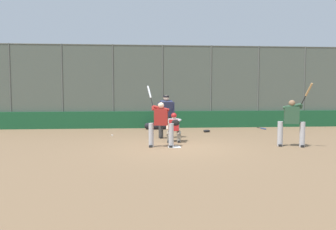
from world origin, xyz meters
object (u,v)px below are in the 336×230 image
object	(u,v)px
batter_at_plate	(161,123)
spare_bat_near_backstop	(263,128)
baseball_loose	(112,135)
fielding_glove_on_dirt	(206,131)
umpire_home	(166,115)
catcher_behind_plate	(174,127)
batter_on_deck	(292,121)
equipment_bag_dugout_side	(156,126)

from	to	relation	value
batter_at_plate	spare_bat_near_backstop	distance (m)	7.56
baseball_loose	fielding_glove_on_dirt	bearing A→B (deg)	-166.63
umpire_home	baseball_loose	world-z (taller)	umpire_home
catcher_behind_plate	baseball_loose	distance (m)	3.14
catcher_behind_plate	fielding_glove_on_dirt	distance (m)	3.42
batter_on_deck	equipment_bag_dugout_side	bearing A→B (deg)	146.01
spare_bat_near_backstop	baseball_loose	xyz separation A→B (m)	(7.50, 2.09, 0.00)
batter_at_plate	umpire_home	distance (m)	2.19
baseball_loose	equipment_bag_dugout_side	size ratio (longest dim) A/B	0.06
spare_bat_near_backstop	umpire_home	bearing A→B (deg)	-72.54
umpire_home	equipment_bag_dugout_side	size ratio (longest dim) A/B	1.46
spare_bat_near_backstop	equipment_bag_dugout_side	bearing A→B (deg)	-104.91
umpire_home	fielding_glove_on_dirt	world-z (taller)	umpire_home
fielding_glove_on_dirt	batter_on_deck	bearing A→B (deg)	116.90
baseball_loose	batter_at_plate	bearing A→B (deg)	123.20
umpire_home	batter_on_deck	size ratio (longest dim) A/B	0.80
catcher_behind_plate	equipment_bag_dugout_side	xyz separation A→B (m)	(0.48, -4.21, -0.41)
spare_bat_near_backstop	fielding_glove_on_dirt	bearing A→B (deg)	-83.02
baseball_loose	equipment_bag_dugout_side	bearing A→B (deg)	-130.18
batter_at_plate	spare_bat_near_backstop	bearing A→B (deg)	-126.40
baseball_loose	equipment_bag_dugout_side	distance (m)	3.16
fielding_glove_on_dirt	equipment_bag_dugout_side	distance (m)	2.70
catcher_behind_plate	fielding_glove_on_dirt	size ratio (longest dim) A/B	3.36
batter_at_plate	catcher_behind_plate	size ratio (longest dim) A/B	1.92
spare_bat_near_backstop	baseball_loose	world-z (taller)	baseball_loose
batter_on_deck	catcher_behind_plate	bearing A→B (deg)	178.01
umpire_home	baseball_loose	size ratio (longest dim) A/B	24.05
catcher_behind_plate	baseball_loose	world-z (taller)	catcher_behind_plate
batter_at_plate	catcher_behind_plate	xyz separation A→B (m)	(-0.57, -1.16, -0.27)
umpire_home	batter_on_deck	bearing A→B (deg)	143.48
fielding_glove_on_dirt	baseball_loose	size ratio (longest dim) A/B	4.47
batter_at_plate	baseball_loose	world-z (taller)	batter_at_plate
umpire_home	baseball_loose	bearing A→B (deg)	-26.16
batter_on_deck	fielding_glove_on_dirt	size ratio (longest dim) A/B	6.72
batter_on_deck	fielding_glove_on_dirt	bearing A→B (deg)	134.41
batter_on_deck	equipment_bag_dugout_side	world-z (taller)	batter_on_deck
fielding_glove_on_dirt	baseball_loose	bearing A→B (deg)	13.37
batter_at_plate	umpire_home	world-z (taller)	batter_at_plate
catcher_behind_plate	batter_on_deck	size ratio (longest dim) A/B	0.50
batter_at_plate	fielding_glove_on_dirt	xyz separation A→B (m)	(-2.42, -4.00, -0.79)
catcher_behind_plate	baseball_loose	size ratio (longest dim) A/B	15.05
batter_on_deck	spare_bat_near_backstop	bearing A→B (deg)	96.97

